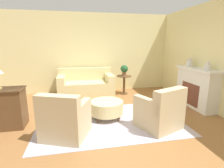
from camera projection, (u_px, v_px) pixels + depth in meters
The scene contains 14 objects.
ground_plane at pixel (110, 122), 3.98m from camera, with size 16.00×16.00×0.00m, color #996638.
wall_back at pixel (96, 53), 6.41m from camera, with size 9.62×0.12×2.80m.
wall_right at pixel (223, 58), 4.20m from camera, with size 0.12×9.40×2.80m.
rug at pixel (110, 121), 3.98m from camera, with size 3.18×2.04×0.01m.
couch at pixel (86, 85), 6.03m from camera, with size 1.85×0.91×0.90m.
armchair_left at pixel (65, 120), 3.24m from camera, with size 0.99×0.98×0.88m.
armchair_right at pixel (160, 112), 3.61m from camera, with size 0.99×0.98×0.88m.
ottoman_table at pixel (107, 107), 4.11m from camera, with size 0.78×0.78×0.41m.
side_table at pixel (124, 82), 6.10m from camera, with size 0.49×0.49×0.66m.
fireplace at pixel (196, 87), 4.83m from camera, with size 0.44×1.43×1.09m.
dresser at pixel (1, 108), 3.61m from camera, with size 0.95×0.50×0.84m.
vase_mantel_near at pixel (190, 63), 5.04m from camera, with size 0.18×0.18×0.25m.
vase_mantel_far at pixel (208, 67), 4.34m from camera, with size 0.17×0.17×0.22m.
potted_plant_on_side_table at pixel (124, 69), 6.01m from camera, with size 0.26×0.26×0.37m.
Camera 1 is at (-0.69, -3.62, 1.73)m, focal length 28.00 mm.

